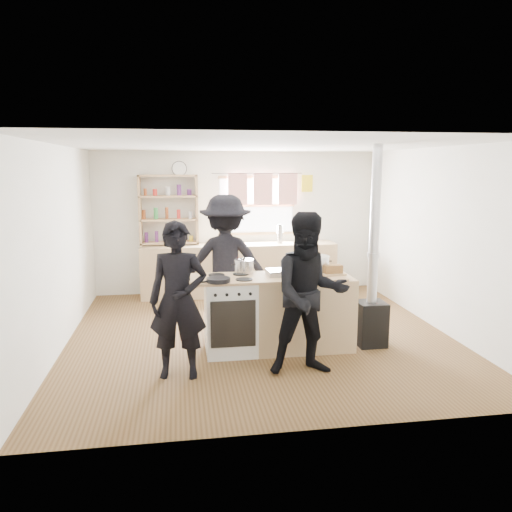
% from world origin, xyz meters
% --- Properties ---
extents(ground, '(5.00, 5.00, 0.01)m').
position_xyz_m(ground, '(0.00, 0.00, -0.01)').
color(ground, brown).
rests_on(ground, ground).
extents(back_counter, '(3.40, 0.55, 0.90)m').
position_xyz_m(back_counter, '(0.00, 2.22, 0.45)').
color(back_counter, tan).
rests_on(back_counter, ground).
extents(shelving_unit, '(1.00, 0.28, 1.20)m').
position_xyz_m(shelving_unit, '(-1.20, 2.34, 1.51)').
color(shelving_unit, tan).
rests_on(shelving_unit, back_counter).
extents(thermos, '(0.10, 0.10, 0.32)m').
position_xyz_m(thermos, '(0.73, 2.22, 1.06)').
color(thermos, silver).
rests_on(thermos, back_counter).
extents(cooking_island, '(1.97, 0.64, 0.93)m').
position_xyz_m(cooking_island, '(0.14, -0.55, 0.47)').
color(cooking_island, white).
rests_on(cooking_island, ground).
extents(skillet_greens, '(0.36, 0.36, 0.05)m').
position_xyz_m(skillet_greens, '(-0.61, -0.77, 0.96)').
color(skillet_greens, black).
rests_on(skillet_greens, cooking_island).
extents(roast_tray, '(0.31, 0.29, 0.07)m').
position_xyz_m(roast_tray, '(0.16, -0.52, 0.97)').
color(roast_tray, silver).
rests_on(roast_tray, cooking_island).
extents(stockpot_stove, '(0.24, 0.24, 0.19)m').
position_xyz_m(stockpot_stove, '(-0.25, -0.33, 1.02)').
color(stockpot_stove, '#B0B0B3').
rests_on(stockpot_stove, cooking_island).
extents(stockpot_counter, '(0.32, 0.32, 0.23)m').
position_xyz_m(stockpot_counter, '(0.65, -0.43, 1.04)').
color(stockpot_counter, silver).
rests_on(stockpot_counter, cooking_island).
extents(bread_board, '(0.30, 0.23, 0.12)m').
position_xyz_m(bread_board, '(0.81, -0.59, 0.98)').
color(bread_board, tan).
rests_on(bread_board, cooking_island).
extents(flue_heater, '(0.35, 0.35, 2.50)m').
position_xyz_m(flue_heater, '(1.33, -0.58, 0.64)').
color(flue_heater, black).
rests_on(flue_heater, ground).
extents(person_near_left, '(0.66, 0.48, 1.68)m').
position_xyz_m(person_near_left, '(-1.07, -1.18, 0.84)').
color(person_near_left, black).
rests_on(person_near_left, ground).
extents(person_near_right, '(0.87, 0.68, 1.77)m').
position_xyz_m(person_near_right, '(0.33, -1.30, 0.88)').
color(person_near_right, black).
rests_on(person_near_right, ground).
extents(person_far, '(1.28, 0.85, 1.86)m').
position_xyz_m(person_far, '(-0.41, 0.37, 0.93)').
color(person_far, black).
rests_on(person_far, ground).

